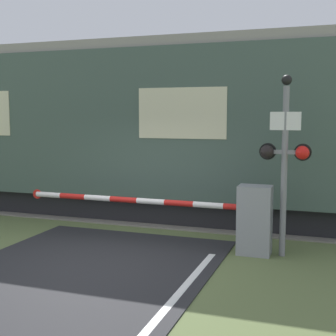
{
  "coord_description": "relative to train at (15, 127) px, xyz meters",
  "views": [
    {
      "loc": [
        3.75,
        -7.06,
        2.55
      ],
      "look_at": [
        0.61,
        1.94,
        1.45
      ],
      "focal_mm": 50.0,
      "sensor_mm": 36.0,
      "label": 1
    }
  ],
  "objects": [
    {
      "name": "track_bed",
      "position": [
        4.76,
        0.0,
        -2.16
      ],
      "size": [
        36.0,
        3.2,
        0.13
      ],
      "color": "slate",
      "rests_on": "ground_plane"
    },
    {
      "name": "signal_post",
      "position": [
        7.75,
        -2.74,
        -0.34
      ],
      "size": [
        0.91,
        0.26,
        3.23
      ],
      "color": "gray",
      "rests_on": "ground_plane"
    },
    {
      "name": "ground_plane",
      "position": [
        4.76,
        -4.13,
        -2.18
      ],
      "size": [
        80.0,
        80.0,
        0.0
      ],
      "primitive_type": "plane",
      "color": "#5B6B3D"
    },
    {
      "name": "crossing_barrier",
      "position": [
        6.92,
        -2.79,
        -1.52
      ],
      "size": [
        5.04,
        0.44,
        1.27
      ],
      "color": "gray",
      "rests_on": "ground_plane"
    },
    {
      "name": "train",
      "position": [
        0.0,
        0.0,
        0.0
      ],
      "size": [
        19.83,
        3.04,
        4.27
      ],
      "color": "black",
      "rests_on": "ground_plane"
    }
  ]
}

